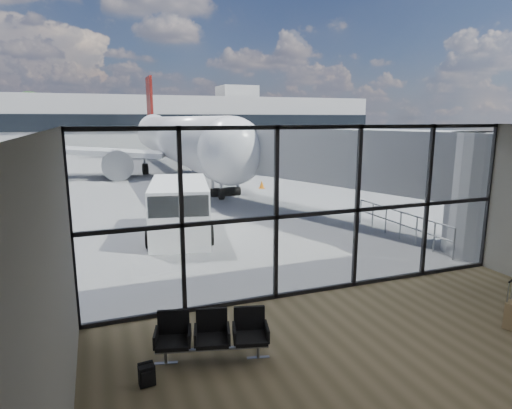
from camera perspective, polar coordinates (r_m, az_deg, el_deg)
ground at (r=50.21m, az=-14.39°, el=5.77°), size 220.00×220.00×0.00m
lounge_shell at (r=7.55m, az=26.15°, el=-5.21°), size 12.02×8.01×4.51m
glass_curtain_wall at (r=11.36m, az=8.25°, el=-0.95°), size 12.10×0.12×4.50m
jet_bridge at (r=19.77m, az=10.94°, el=5.72°), size 8.00×16.50×4.33m
apron_railing at (r=17.62m, az=18.70°, el=-2.10°), size 0.06×5.46×1.11m
far_terminal at (r=71.84m, az=-17.03°, el=10.61°), size 80.00×12.20×11.00m
tree_5 at (r=82.28m, az=-27.82°, el=11.01°), size 6.27×6.27×9.03m
seating_row at (r=8.79m, az=-5.89°, el=-16.60°), size 2.20×1.11×0.98m
backpack at (r=8.36m, az=-14.34°, el=-21.20°), size 0.29×0.28×0.42m
airliner at (r=38.39m, az=-10.74°, el=8.63°), size 31.92×36.91×9.51m
service_van at (r=17.30m, az=-10.16°, el=-0.55°), size 3.18×5.34×2.18m
belt_loader at (r=34.02m, az=-25.73°, el=3.39°), size 1.98×3.78×1.66m
traffic_cone_a at (r=24.83m, az=-9.85°, el=1.05°), size 0.37×0.37×0.53m
traffic_cone_c at (r=28.88m, az=0.76°, el=2.67°), size 0.37×0.37×0.53m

